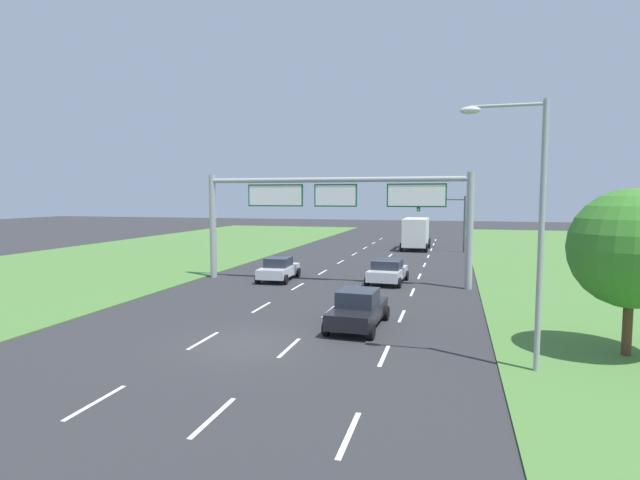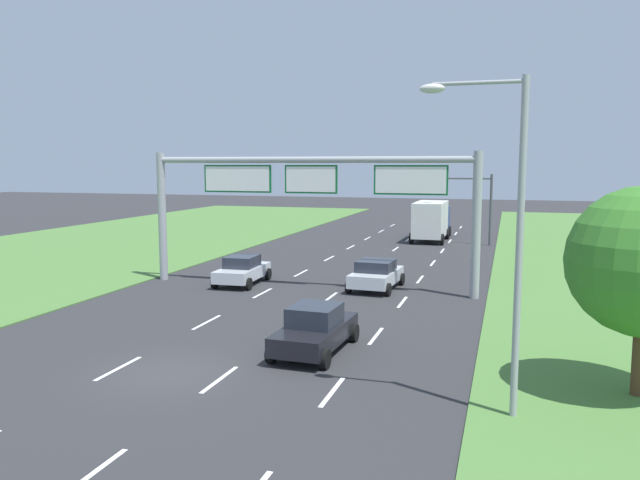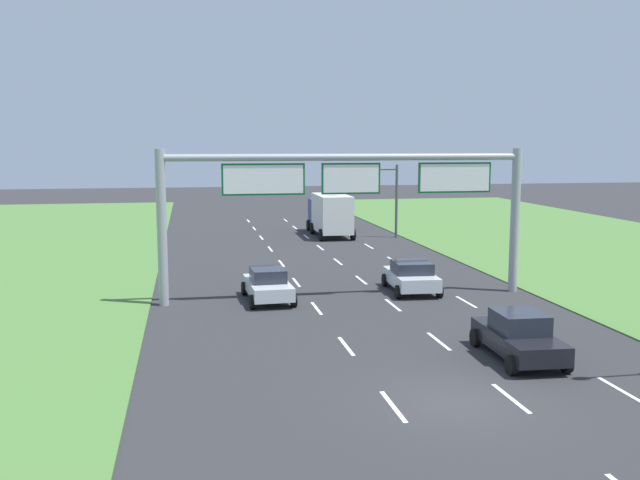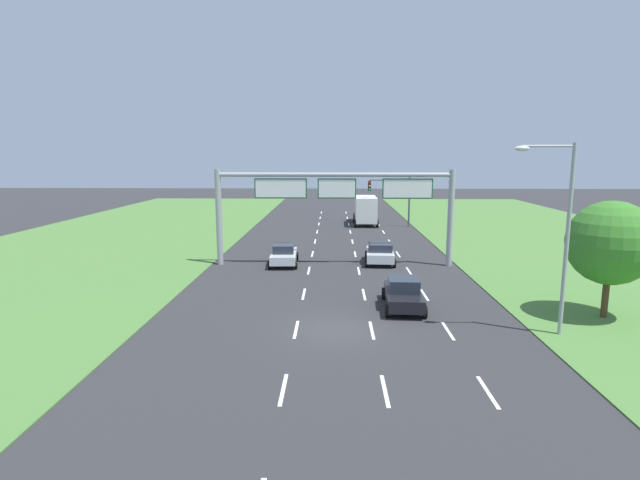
% 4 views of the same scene
% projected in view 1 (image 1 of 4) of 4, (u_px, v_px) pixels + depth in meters
% --- Properties ---
extents(ground_plane, '(200.00, 200.00, 0.00)m').
position_uv_depth(ground_plane, '(245.00, 344.00, 18.81)').
color(ground_plane, '#2D2D30').
extents(grass_verge_left, '(24.00, 120.00, 0.06)m').
position_uv_depth(grass_verge_left, '(19.00, 278.00, 33.88)').
color(grass_verge_left, '#4C7A38').
rests_on(grass_verge_left, ground_plane).
extents(lane_dashes_inner_left, '(0.14, 68.40, 0.01)m').
position_uv_depth(lane_dashes_inner_left, '(311.00, 279.00, 33.68)').
color(lane_dashes_inner_left, white).
rests_on(lane_dashes_inner_left, ground_plane).
extents(lane_dashes_inner_right, '(0.14, 68.40, 0.01)m').
position_uv_depth(lane_dashes_inner_right, '(362.00, 281.00, 32.78)').
color(lane_dashes_inner_right, white).
rests_on(lane_dashes_inner_right, ground_plane).
extents(lane_dashes_slip, '(0.14, 68.40, 0.01)m').
position_uv_depth(lane_dashes_slip, '(416.00, 283.00, 31.87)').
color(lane_dashes_slip, white).
rests_on(lane_dashes_slip, ground_plane).
extents(car_near_red, '(2.23, 4.21, 1.52)m').
position_uv_depth(car_near_red, '(279.00, 269.00, 33.09)').
color(car_near_red, silver).
rests_on(car_near_red, ground_plane).
extents(car_lead_silver, '(2.42, 4.18, 1.51)m').
position_uv_depth(car_lead_silver, '(387.00, 271.00, 31.92)').
color(car_lead_silver, silver).
rests_on(car_lead_silver, ground_plane).
extents(car_mid_lane, '(2.22, 4.42, 1.62)m').
position_uv_depth(car_mid_lane, '(358.00, 309.00, 21.13)').
color(car_mid_lane, black).
rests_on(car_mid_lane, ground_plane).
extents(box_truck, '(2.75, 7.57, 3.28)m').
position_uv_depth(box_truck, '(416.00, 233.00, 52.54)').
color(box_truck, navy).
rests_on(box_truck, ground_plane).
extents(sign_gantry, '(17.24, 0.44, 7.00)m').
position_uv_depth(sign_gantry, '(335.00, 206.00, 31.65)').
color(sign_gantry, '#9EA0A5').
rests_on(sign_gantry, ground_plane).
extents(traffic_light_mast, '(4.76, 0.49, 5.60)m').
position_uv_depth(traffic_light_mast, '(445.00, 213.00, 49.66)').
color(traffic_light_mast, '#47494F').
rests_on(traffic_light_mast, ground_plane).
extents(street_lamp, '(2.61, 0.32, 8.50)m').
position_uv_depth(street_lamp, '(529.00, 212.00, 15.43)').
color(street_lamp, '#9EA0A5').
rests_on(street_lamp, ground_plane).
extents(roadside_tree_near, '(4.10, 4.10, 5.84)m').
position_uv_depth(roadside_tree_near, '(632.00, 249.00, 16.99)').
color(roadside_tree_near, '#513823').
rests_on(roadside_tree_near, ground_plane).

